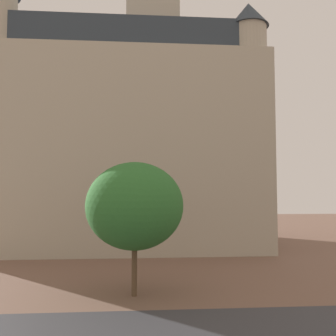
{
  "coord_description": "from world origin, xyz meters",
  "views": [
    {
      "loc": [
        -1.38,
        -3.86,
        4.79
      ],
      "look_at": [
        -0.28,
        10.36,
        5.71
      ],
      "focal_mm": 38.57,
      "sensor_mm": 36.0,
      "label": 1
    }
  ],
  "objects": [
    {
      "name": "landmark_building",
      "position": [
        -2.25,
        29.31,
        10.19
      ],
      "size": [
        22.82,
        14.56,
        37.94
      ],
      "color": "#B2A893",
      "rests_on": "ground_plane"
    },
    {
      "name": "tree_curb_far",
      "position": [
        -1.62,
        13.05,
        4.11
      ],
      "size": [
        4.53,
        4.53,
        6.15
      ],
      "color": "brown",
      "rests_on": "ground_plane"
    },
    {
      "name": "ground_plane",
      "position": [
        0.0,
        10.0,
        0.0
      ],
      "size": [
        120.0,
        120.0,
        0.0
      ],
      "primitive_type": "plane",
      "color": "brown"
    }
  ]
}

